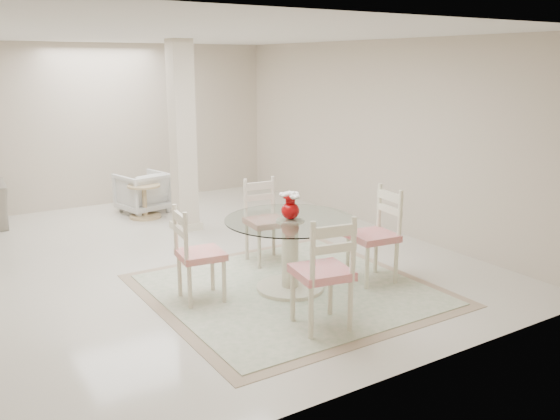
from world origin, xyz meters
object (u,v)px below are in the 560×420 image
red_vase (290,206)px  armchair_white (143,192)px  dining_chair_east (378,228)px  dining_chair_west (194,248)px  column (183,137)px  dining_table (290,255)px  dining_chair_north (264,214)px  dining_chair_south (326,265)px  side_table (145,203)px

red_vase → armchair_white: (-0.14, 4.15, -0.61)m
dining_chair_east → dining_chair_west: size_ratio=1.06×
column → dining_table: size_ratio=1.96×
column → dining_chair_east: bearing=-73.2°
dining_chair_east → dining_chair_west: dining_chair_east is taller
dining_table → dining_chair_north: (0.27, 0.99, 0.19)m
dining_table → armchair_white: 4.15m
dining_table → dining_chair_south: bearing=-105.5°
dining_chair_east → column: bearing=-156.9°
dining_chair_east → dining_chair_west: 2.05m
column → armchair_white: 1.65m
dining_chair_north → dining_table: bearing=-99.5°
dining_table → red_vase: red_vase is taller
dining_table → dining_chair_north: bearing=74.8°
column → dining_table: (-0.04, -2.86, -0.95)m
dining_chair_south → armchair_white: (0.13, 5.14, -0.30)m
red_vase → dining_chair_south: bearing=-105.5°
dining_chair_south → side_table: dining_chair_south is taller
column → side_table: size_ratio=5.11×
dining_table → red_vase: bearing=-18.4°
dining_chair_east → dining_chair_west: (-1.97, 0.54, -0.04)m
column → red_vase: bearing=-90.9°
dining_chair_east → side_table: size_ratio=2.21×
dining_chair_west → dining_table: bearing=-98.3°
dining_chair_west → side_table: bearing=-4.9°
column → dining_chair_south: (-0.32, -3.85, -0.72)m
dining_chair_south → dining_chair_west: bearing=-50.7°
dining_table → dining_chair_north: 1.04m
dining_chair_west → side_table: 3.61m
dining_chair_east → armchair_white: 4.57m
dining_chair_south → armchair_white: bearing=-81.6°
dining_chair_east → dining_chair_north: dining_chair_east is taller
dining_table → dining_chair_east: size_ratio=1.18×
dining_chair_east → armchair_white: (-1.13, 4.42, -0.28)m
armchair_white → dining_chair_east: bearing=92.0°
column → red_vase: column is taller
dining_table → side_table: (-0.24, 3.79, -0.16)m
dining_chair_east → dining_chair_west: bearing=-98.9°
dining_chair_north → armchair_white: bearing=103.1°
dining_chair_east → dining_chair_south: dining_chair_south is taller
dining_chair_east → side_table: (-1.23, 4.06, -0.37)m
armchair_white → red_vase: bearing=79.6°
dining_chair_east → dining_chair_north: (-0.72, 1.26, -0.02)m
dining_chair_north → dining_chair_west: dining_chair_north is taller
side_table → dining_chair_east: bearing=-73.1°
column → armchair_white: column is taller
dining_chair_south → armchair_white: 5.15m
column → dining_chair_west: column is taller
dining_table → dining_chair_south: 1.05m
dining_chair_north → dining_chair_west: size_ratio=1.03×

